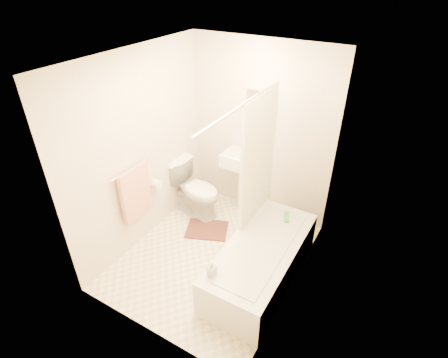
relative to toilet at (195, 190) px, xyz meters
The scene contains 17 objects.
floor 1.02m from the toilet, 42.46° to the right, with size 2.40×2.40×0.00m, color beige.
ceiling 2.22m from the toilet, 42.46° to the right, with size 2.40×2.40×0.00m, color white.
wall_back 1.21m from the toilet, 39.12° to the left, with size 2.00×0.02×2.40m, color beige.
wall_left 1.07m from the toilet, 115.69° to the right, with size 0.02×2.40×2.40m, color beige.
wall_right 1.98m from the toilet, 20.56° to the right, with size 0.02×2.40×2.40m, color beige.
mirror 1.42m from the toilet, 38.11° to the left, with size 0.40×0.03×0.55m, color white.
curtain_rod 1.96m from the toilet, 28.30° to the right, with size 0.03×0.03×1.70m, color silver.
shower_curtain 1.30m from the toilet, ahead, with size 0.04×0.80×1.55m, color silver.
towel_bar 1.16m from the toilet, 106.70° to the right, with size 0.02×0.02×0.60m, color silver.
towel 0.99m from the toilet, 104.90° to the right, with size 0.06×0.45×0.66m, color #CC7266.
toilet_paper 0.64m from the toilet, 114.57° to the right, with size 0.12×0.12×0.11m, color white.
toilet is the anchor object (origin of this frame).
sink 0.69m from the toilet, 38.78° to the left, with size 0.51×0.41×1.00m, color white, non-canonical shape.
bathtub 1.48m from the toilet, 25.71° to the right, with size 0.73×1.66×0.47m, color silver, non-canonical shape.
bath_mat 0.59m from the toilet, 36.93° to the right, with size 0.55×0.41×0.02m, color #4D2C21.
soap_bottle 1.67m from the toilet, 49.97° to the right, with size 0.08×0.08×0.17m, color white.
scrub_brush 1.38m from the toilet, ahead, with size 0.06×0.20×0.04m, color #41B358.
Camera 1 is at (1.71, -2.69, 3.14)m, focal length 28.00 mm.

